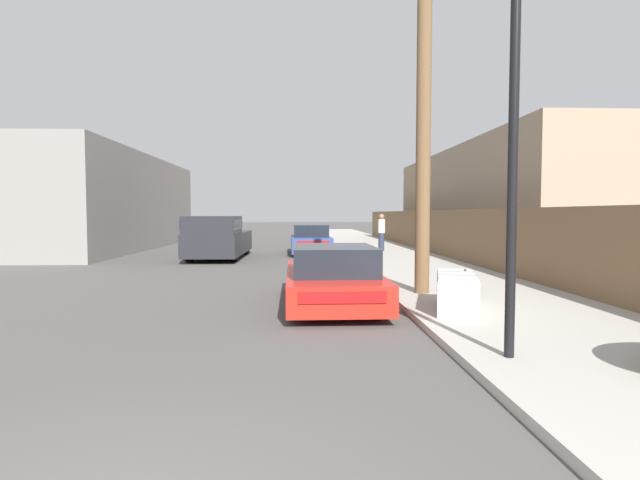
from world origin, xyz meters
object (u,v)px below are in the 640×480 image
object	(u,v)px
car_parked_mid	(310,240)
street_lamp	(514,111)
pedestrian	(381,232)
parked_sports_car_red	(332,278)
pickup_truck	(218,238)
discarded_fridge	(456,292)
utility_pole	(424,104)

from	to	relation	value
car_parked_mid	street_lamp	bearing A→B (deg)	-84.63
street_lamp	pedestrian	distance (m)	17.90
parked_sports_car_red	pedestrian	xyz separation A→B (m)	(3.28, 13.47, 0.46)
parked_sports_car_red	car_parked_mid	distance (m)	13.17
car_parked_mid	pickup_truck	xyz separation A→B (m)	(-3.91, -2.54, 0.25)
discarded_fridge	car_parked_mid	size ratio (longest dim) A/B	0.41
utility_pole	street_lamp	size ratio (longest dim) A/B	1.55
car_parked_mid	pedestrian	xyz separation A→B (m)	(3.41, 0.30, 0.39)
pickup_truck	pedestrian	bearing A→B (deg)	-157.83
utility_pole	street_lamp	xyz separation A→B (m)	(-0.16, -4.99, -1.16)
car_parked_mid	street_lamp	size ratio (longest dim) A/B	0.89
pedestrian	car_parked_mid	bearing A→B (deg)	-174.93
discarded_fridge	utility_pole	size ratio (longest dim) A/B	0.24
discarded_fridge	street_lamp	size ratio (longest dim) A/B	0.37
utility_pole	pedestrian	bearing A→B (deg)	84.51
pickup_truck	street_lamp	world-z (taller)	street_lamp
discarded_fridge	pedestrian	distance (m)	14.75
discarded_fridge	parked_sports_car_red	xyz separation A→B (m)	(-2.20, 1.22, 0.12)
pickup_truck	utility_pole	distance (m)	12.10
discarded_fridge	pickup_truck	xyz separation A→B (m)	(-6.25, 11.85, 0.45)
parked_sports_car_red	pedestrian	world-z (taller)	pedestrian
parked_sports_car_red	pickup_truck	distance (m)	11.38
parked_sports_car_red	street_lamp	distance (m)	5.31
car_parked_mid	utility_pole	world-z (taller)	utility_pole
utility_pole	street_lamp	world-z (taller)	utility_pole
discarded_fridge	parked_sports_car_red	distance (m)	2.52
parked_sports_car_red	pickup_truck	world-z (taller)	pickup_truck
parked_sports_car_red	pedestrian	bearing A→B (deg)	75.72
car_parked_mid	utility_pole	distance (m)	13.14
pickup_truck	street_lamp	bearing A→B (deg)	112.67
utility_pole	pedestrian	distance (m)	13.20
street_lamp	pedestrian	bearing A→B (deg)	85.53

